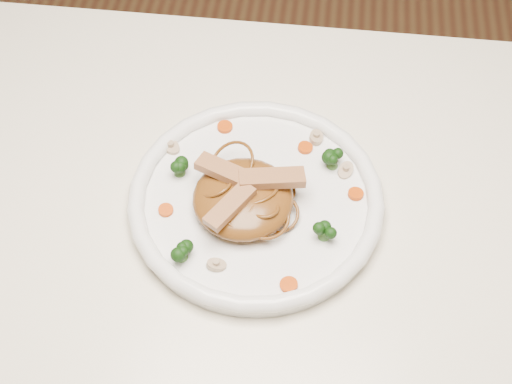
# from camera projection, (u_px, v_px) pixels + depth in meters

# --- Properties ---
(table) EXTENTS (1.20, 0.80, 0.75)m
(table) POSITION_uv_depth(u_px,v_px,m) (254.00, 299.00, 0.87)
(table) COLOR silver
(table) RESTS_ON ground
(plate) EXTENTS (0.38, 0.38, 0.02)m
(plate) POSITION_uv_depth(u_px,v_px,m) (256.00, 203.00, 0.83)
(plate) COLOR white
(plate) RESTS_ON table
(noodle_mound) EXTENTS (0.13, 0.13, 0.04)m
(noodle_mound) POSITION_uv_depth(u_px,v_px,m) (243.00, 198.00, 0.80)
(noodle_mound) COLOR brown
(noodle_mound) RESTS_ON plate
(chicken_a) EXTENTS (0.08, 0.04, 0.01)m
(chicken_a) POSITION_uv_depth(u_px,v_px,m) (272.00, 178.00, 0.79)
(chicken_a) COLOR #A2724C
(chicken_a) RESTS_ON noodle_mound
(chicken_b) EXTENTS (0.07, 0.05, 0.01)m
(chicken_b) POSITION_uv_depth(u_px,v_px,m) (226.00, 172.00, 0.80)
(chicken_b) COLOR #A2724C
(chicken_b) RESTS_ON noodle_mound
(chicken_c) EXTENTS (0.05, 0.07, 0.01)m
(chicken_c) POSITION_uv_depth(u_px,v_px,m) (230.00, 206.00, 0.77)
(chicken_c) COLOR #A2724C
(chicken_c) RESTS_ON noodle_mound
(broccoli_0) EXTENTS (0.03, 0.03, 0.03)m
(broccoli_0) POSITION_uv_depth(u_px,v_px,m) (333.00, 158.00, 0.84)
(broccoli_0) COLOR #12330A
(broccoli_0) RESTS_ON plate
(broccoli_1) EXTENTS (0.03, 0.03, 0.03)m
(broccoli_1) POSITION_uv_depth(u_px,v_px,m) (179.00, 166.00, 0.83)
(broccoli_1) COLOR #12330A
(broccoli_1) RESTS_ON plate
(broccoli_2) EXTENTS (0.03, 0.03, 0.03)m
(broccoli_2) POSITION_uv_depth(u_px,v_px,m) (181.00, 251.00, 0.76)
(broccoli_2) COLOR #12330A
(broccoli_2) RESTS_ON plate
(broccoli_3) EXTENTS (0.04, 0.04, 0.03)m
(broccoli_3) POSITION_uv_depth(u_px,v_px,m) (325.00, 229.00, 0.78)
(broccoli_3) COLOR #12330A
(broccoli_3) RESTS_ON plate
(carrot_0) EXTENTS (0.02, 0.02, 0.00)m
(carrot_0) POSITION_uv_depth(u_px,v_px,m) (305.00, 148.00, 0.86)
(carrot_0) COLOR #B64706
(carrot_0) RESTS_ON plate
(carrot_1) EXTENTS (0.02, 0.02, 0.00)m
(carrot_1) POSITION_uv_depth(u_px,v_px,m) (166.00, 210.00, 0.81)
(carrot_1) COLOR #B64706
(carrot_1) RESTS_ON plate
(carrot_2) EXTENTS (0.02, 0.02, 0.00)m
(carrot_2) POSITION_uv_depth(u_px,v_px,m) (356.00, 194.00, 0.82)
(carrot_2) COLOR #B64706
(carrot_2) RESTS_ON plate
(carrot_3) EXTENTS (0.02, 0.02, 0.00)m
(carrot_3) POSITION_uv_depth(u_px,v_px,m) (225.00, 127.00, 0.88)
(carrot_3) COLOR #B64706
(carrot_3) RESTS_ON plate
(carrot_4) EXTENTS (0.02, 0.02, 0.00)m
(carrot_4) POSITION_uv_depth(u_px,v_px,m) (289.00, 285.00, 0.75)
(carrot_4) COLOR #B64706
(carrot_4) RESTS_ON plate
(mushroom_0) EXTENTS (0.02, 0.02, 0.01)m
(mushroom_0) POSITION_uv_depth(u_px,v_px,m) (216.00, 265.00, 0.76)
(mushroom_0) COLOR #BDAC8D
(mushroom_0) RESTS_ON plate
(mushroom_1) EXTENTS (0.03, 0.03, 0.01)m
(mushroom_1) POSITION_uv_depth(u_px,v_px,m) (346.00, 170.00, 0.84)
(mushroom_1) COLOR #BDAC8D
(mushroom_1) RESTS_ON plate
(mushroom_2) EXTENTS (0.04, 0.04, 0.01)m
(mushroom_2) POSITION_uv_depth(u_px,v_px,m) (171.00, 147.00, 0.86)
(mushroom_2) COLOR #BDAC8D
(mushroom_2) RESTS_ON plate
(mushroom_3) EXTENTS (0.03, 0.03, 0.01)m
(mushroom_3) POSITION_uv_depth(u_px,v_px,m) (316.00, 137.00, 0.87)
(mushroom_3) COLOR #BDAC8D
(mushroom_3) RESTS_ON plate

